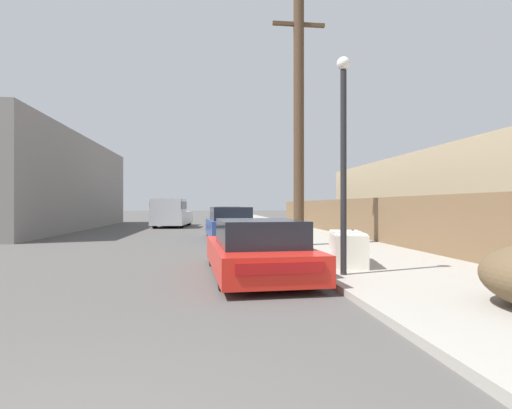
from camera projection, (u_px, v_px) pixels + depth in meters
The scene contains 11 objects.
sidewalk_curb at pixel (277, 227), 25.46m from camera, with size 4.20×63.00×0.12m, color #9E998E.
discarded_fridge at pixel (347, 248), 9.16m from camera, with size 1.04×1.80×0.77m.
parked_sports_car_red at pixel (257, 250), 8.36m from camera, with size 2.09×4.67×1.18m.
car_parked_mid at pixel (230, 224), 17.35m from camera, with size 2.13×4.33×1.40m.
car_parked_far at pixel (227, 218), 24.90m from camera, with size 1.84×4.25×1.39m.
pickup_truck at pixel (172, 213), 26.99m from camera, with size 2.47×5.83×1.88m.
utility_pole at pixel (299, 120), 13.56m from camera, with size 1.80×0.36×8.35m.
street_lamp at pixel (343, 147), 7.81m from camera, with size 0.26×0.26×4.27m.
wooden_fence at pixel (353, 217), 17.43m from camera, with size 0.08×30.22×1.64m, color brown.
building_left_block at pixel (30, 184), 24.22m from camera, with size 7.00×19.15×5.58m, color gray.
building_right_house at pixel (502, 196), 15.32m from camera, with size 6.00×22.15×3.64m, color tan.
Camera 1 is at (1.04, -1.64, 1.48)m, focal length 28.00 mm.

